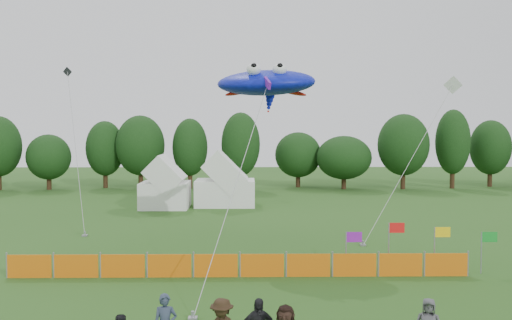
{
  "coord_description": "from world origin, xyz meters",
  "views": [
    {
      "loc": [
        -0.36,
        -15.76,
        6.38
      ],
      "look_at": [
        0.0,
        6.0,
        5.2
      ],
      "focal_mm": 40.0,
      "sensor_mm": 36.0,
      "label": 1
    }
  ],
  "objects_px": {
    "stingray_kite": "(266,84)",
    "tent_left": "(165,187)",
    "tent_right": "(225,184)",
    "barrier_fence": "(239,266)"
  },
  "relations": [
    {
      "from": "tent_right",
      "to": "barrier_fence",
      "type": "height_order",
      "value": "tent_right"
    },
    {
      "from": "tent_left",
      "to": "tent_right",
      "type": "bearing_deg",
      "value": 15.51
    },
    {
      "from": "barrier_fence",
      "to": "stingray_kite",
      "type": "relative_size",
      "value": 1.1
    },
    {
      "from": "stingray_kite",
      "to": "tent_left",
      "type": "bearing_deg",
      "value": 115.68
    },
    {
      "from": "tent_left",
      "to": "stingray_kite",
      "type": "height_order",
      "value": "stingray_kite"
    },
    {
      "from": "stingray_kite",
      "to": "tent_right",
      "type": "bearing_deg",
      "value": 99.35
    },
    {
      "from": "barrier_fence",
      "to": "stingray_kite",
      "type": "distance_m",
      "value": 10.22
    },
    {
      "from": "tent_right",
      "to": "stingray_kite",
      "type": "height_order",
      "value": "stingray_kite"
    },
    {
      "from": "tent_right",
      "to": "barrier_fence",
      "type": "bearing_deg",
      "value": -86.38
    },
    {
      "from": "tent_left",
      "to": "tent_right",
      "type": "relative_size",
      "value": 0.78
    }
  ]
}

